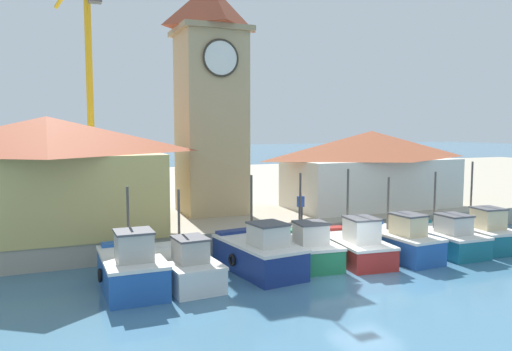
{
  "coord_description": "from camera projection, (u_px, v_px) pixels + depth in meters",
  "views": [
    {
      "loc": [
        -11.44,
        -16.04,
        6.03
      ],
      "look_at": [
        -1.28,
        8.19,
        3.5
      ],
      "focal_mm": 35.0,
      "sensor_mm": 36.0,
      "label": 1
    }
  ],
  "objects": [
    {
      "name": "fishing_boat_left_inner",
      "position": [
        259.0,
        253.0,
        20.85
      ],
      "size": [
        2.72,
        4.84,
        4.03
      ],
      "color": "navy",
      "rests_on": "ground"
    },
    {
      "name": "port_crane_near",
      "position": [
        90.0,
        104.0,
        41.35
      ],
      "size": [
        3.47,
        6.62,
        18.64
      ],
      "color": "#976E11",
      "rests_on": "quay_wharf"
    },
    {
      "name": "dock_worker_near_tower",
      "position": [
        301.0,
        207.0,
        26.2
      ],
      "size": [
        0.34,
        0.22,
        1.62
      ],
      "color": "#33333D",
      "rests_on": "quay_wharf"
    },
    {
      "name": "fishing_boat_right_outer",
      "position": [
        478.0,
        233.0,
        25.16
      ],
      "size": [
        2.47,
        4.42,
        4.31
      ],
      "color": "#196B7F",
      "rests_on": "ground"
    },
    {
      "name": "fishing_boat_center",
      "position": [
        353.0,
        245.0,
        22.65
      ],
      "size": [
        2.5,
        4.77,
        4.13
      ],
      "color": "#AD2823",
      "rests_on": "ground"
    },
    {
      "name": "quay_wharf",
      "position": [
        190.0,
        191.0,
        43.7
      ],
      "size": [
        120.0,
        40.0,
        1.03
      ],
      "primitive_type": "cube",
      "color": "#A89E89",
      "rests_on": "ground"
    },
    {
      "name": "fishing_boat_right_inner",
      "position": [
        442.0,
        238.0,
        24.25
      ],
      "size": [
        2.21,
        4.56,
        3.87
      ],
      "color": "#196B7F",
      "rests_on": "ground"
    },
    {
      "name": "ground_plane",
      "position": [
        366.0,
        281.0,
        19.71
      ],
      "size": [
        300.0,
        300.0,
        0.0
      ],
      "primitive_type": "plane",
      "color": "teal"
    },
    {
      "name": "dock_worker_along_quay",
      "position": [
        125.0,
        216.0,
        23.48
      ],
      "size": [
        0.34,
        0.22,
        1.62
      ],
      "color": "#33333D",
      "rests_on": "quay_wharf"
    },
    {
      "name": "fishing_boat_far_left",
      "position": [
        132.0,
        268.0,
        18.58
      ],
      "size": [
        2.26,
        4.25,
        3.81
      ],
      "color": "#2356A8",
      "rests_on": "ground"
    },
    {
      "name": "fishing_boat_mid_left",
      "position": [
        305.0,
        248.0,
        22.08
      ],
      "size": [
        2.47,
        4.25,
        4.01
      ],
      "color": "#237A4C",
      "rests_on": "ground"
    },
    {
      "name": "warehouse_right",
      "position": [
        371.0,
        168.0,
        31.46
      ],
      "size": [
        10.87,
        5.43,
        4.79
      ],
      "color": "silver",
      "rests_on": "quay_wharf"
    },
    {
      "name": "clock_tower",
      "position": [
        211.0,
        94.0,
        28.91
      ],
      "size": [
        4.03,
        4.03,
        14.79
      ],
      "color": "tan",
      "rests_on": "quay_wharf"
    },
    {
      "name": "warehouse_left",
      "position": [
        48.0,
        173.0,
        23.76
      ],
      "size": [
        10.52,
        7.36,
        5.53
      ],
      "color": "tan",
      "rests_on": "quay_wharf"
    },
    {
      "name": "fishing_boat_left_outer",
      "position": [
        184.0,
        266.0,
        19.46
      ],
      "size": [
        2.21,
        4.59,
        3.6
      ],
      "color": "silver",
      "rests_on": "ground"
    },
    {
      "name": "fishing_boat_mid_right",
      "position": [
        396.0,
        241.0,
        23.27
      ],
      "size": [
        2.11,
        4.75,
        3.7
      ],
      "color": "#2356A8",
      "rests_on": "ground"
    }
  ]
}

